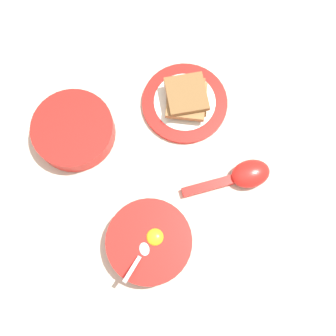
{
  "coord_description": "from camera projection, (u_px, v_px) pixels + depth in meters",
  "views": [
    {
      "loc": [
        -0.3,
        0.03,
        0.76
      ],
      "look_at": [
        -0.1,
        -0.02,
        0.02
      ],
      "focal_mm": 42.0,
      "sensor_mm": 36.0,
      "label": 1
    }
  ],
  "objects": [
    {
      "name": "soup_spoon",
      "position": [
        243.0,
        176.0,
        0.77
      ],
      "size": [
        0.06,
        0.18,
        0.03
      ],
      "color": "red",
      "rests_on": "ground_plane"
    },
    {
      "name": "toast_plate",
      "position": [
        185.0,
        103.0,
        0.82
      ],
      "size": [
        0.18,
        0.18,
        0.01
      ],
      "color": "red",
      "rests_on": "ground_plane"
    },
    {
      "name": "toast_sandwich",
      "position": [
        186.0,
        97.0,
        0.8
      ],
      "size": [
        0.11,
        0.1,
        0.04
      ],
      "color": "brown",
      "rests_on": "toast_plate"
    },
    {
      "name": "congee_bowl",
      "position": [
        74.0,
        130.0,
        0.79
      ],
      "size": [
        0.16,
        0.16,
        0.04
      ],
      "color": "red",
      "rests_on": "ground_plane"
    },
    {
      "name": "ground_plane",
      "position": [
        144.0,
        126.0,
        0.81
      ],
      "size": [
        3.0,
        3.0,
        0.0
      ],
      "primitive_type": "plane",
      "color": "beige"
    },
    {
      "name": "egg_bowl",
      "position": [
        149.0,
        242.0,
        0.73
      ],
      "size": [
        0.16,
        0.16,
        0.07
      ],
      "color": "red",
      "rests_on": "ground_plane"
    }
  ]
}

